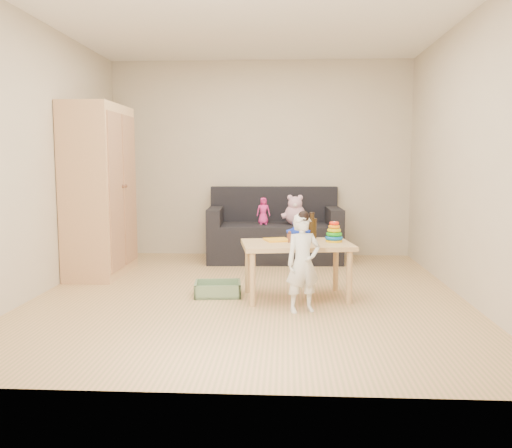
# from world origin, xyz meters

# --- Properties ---
(room) EXTENTS (4.50, 4.50, 4.50)m
(room) POSITION_xyz_m (0.00, 0.00, 1.30)
(room) COLOR tan
(room) RESTS_ON ground
(wardrobe) EXTENTS (0.52, 1.05, 1.89)m
(wardrobe) POSITION_xyz_m (-1.73, 0.84, 0.94)
(wardrobe) COLOR tan
(wardrobe) RESTS_ON ground
(sofa) EXTENTS (1.71, 0.91, 0.47)m
(sofa) POSITION_xyz_m (0.20, 1.81, 0.24)
(sofa) COLOR black
(sofa) RESTS_ON ground
(play_table) EXTENTS (1.08, 0.77, 0.52)m
(play_table) POSITION_xyz_m (0.45, -0.12, 0.26)
(play_table) COLOR tan
(play_table) RESTS_ON ground
(storage_bin) EXTENTS (0.47, 0.37, 0.13)m
(storage_bin) POSITION_xyz_m (-0.30, -0.08, 0.07)
(storage_bin) COLOR slate
(storage_bin) RESTS_ON ground
(toddler) EXTENTS (0.35, 0.30, 0.81)m
(toddler) POSITION_xyz_m (0.49, -0.58, 0.41)
(toddler) COLOR silver
(toddler) RESTS_ON ground
(pink_bear) EXTENTS (0.31, 0.28, 0.32)m
(pink_bear) POSITION_xyz_m (0.46, 1.77, 0.63)
(pink_bear) COLOR #DBA2BB
(pink_bear) RESTS_ON sofa
(doll) EXTENTS (0.19, 0.14, 0.34)m
(doll) POSITION_xyz_m (0.06, 1.74, 0.64)
(doll) COLOR #F02D90
(doll) RESTS_ON sofa
(ring_stacker) EXTENTS (0.17, 0.17, 0.19)m
(ring_stacker) POSITION_xyz_m (0.79, -0.05, 0.60)
(ring_stacker) COLOR yellow
(ring_stacker) RESTS_ON play_table
(brown_bottle) EXTENTS (0.09, 0.09, 0.26)m
(brown_bottle) POSITION_xyz_m (0.60, 0.11, 0.63)
(brown_bottle) COLOR black
(brown_bottle) RESTS_ON play_table
(blue_plush) EXTENTS (0.21, 0.18, 0.22)m
(blue_plush) POSITION_xyz_m (0.46, 0.05, 0.63)
(blue_plush) COLOR #152EC3
(blue_plush) RESTS_ON play_table
(wooden_figure) EXTENTS (0.05, 0.04, 0.11)m
(wooden_figure) POSITION_xyz_m (0.38, -0.14, 0.58)
(wooden_figure) COLOR brown
(wooden_figure) RESTS_ON play_table
(yellow_book) EXTENTS (0.28, 0.28, 0.02)m
(yellow_book) POSITION_xyz_m (0.26, -0.02, 0.53)
(yellow_book) COLOR #FFAD1A
(yellow_book) RESTS_ON play_table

